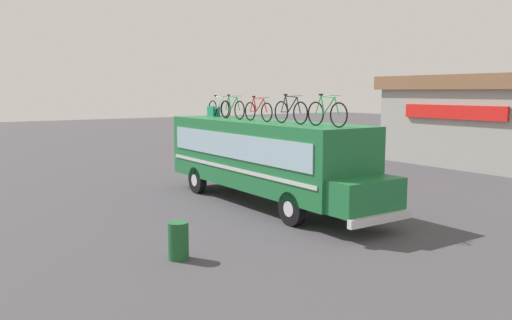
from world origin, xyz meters
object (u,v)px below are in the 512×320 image
object	(u,v)px
bus	(265,155)
rooftop_bicycle_1	(219,108)
rooftop_bicycle_2	(232,109)
trash_bin	(178,241)
rooftop_bicycle_3	(258,111)
luggage_bag_1	(214,111)
rooftop_bicycle_4	(291,111)
rooftop_bicycle_5	(327,113)

from	to	relation	value
bus	rooftop_bicycle_1	distance (m)	3.80
rooftop_bicycle_1	rooftop_bicycle_2	xyz separation A→B (m)	(1.75, -0.41, 0.01)
trash_bin	rooftop_bicycle_3	bearing A→B (deg)	128.15
rooftop_bicycle_3	rooftop_bicycle_1	bearing A→B (deg)	172.82
luggage_bag_1	bus	bearing A→B (deg)	-2.91
rooftop_bicycle_2	rooftop_bicycle_4	bearing A→B (deg)	0.81
rooftop_bicycle_1	rooftop_bicycle_5	size ratio (longest dim) A/B	0.95
luggage_bag_1	rooftop_bicycle_2	size ratio (longest dim) A/B	0.31
luggage_bag_1	rooftop_bicycle_5	world-z (taller)	rooftop_bicycle_5
rooftop_bicycle_2	rooftop_bicycle_4	xyz separation A→B (m)	(3.49, 0.05, 0.01)
rooftop_bicycle_3	rooftop_bicycle_2	bearing A→B (deg)	178.88
rooftop_bicycle_4	rooftop_bicycle_2	bearing A→B (deg)	-179.19
bus	rooftop_bicycle_2	bearing A→B (deg)	-170.35
rooftop_bicycle_1	rooftop_bicycle_3	distance (m)	3.55
rooftop_bicycle_2	rooftop_bicycle_5	distance (m)	5.20
rooftop_bicycle_4	rooftop_bicycle_5	bearing A→B (deg)	0.74
rooftop_bicycle_2	rooftop_bicycle_5	size ratio (longest dim) A/B	0.97
bus	rooftop_bicycle_5	distance (m)	3.86
rooftop_bicycle_4	luggage_bag_1	bearing A→B (deg)	175.64
bus	trash_bin	bearing A→B (deg)	-53.11
luggage_bag_1	rooftop_bicycle_3	xyz separation A→B (m)	(4.10, -0.53, 0.16)
rooftop_bicycle_1	rooftop_bicycle_3	xyz separation A→B (m)	(3.52, -0.44, -0.00)
bus	rooftop_bicycle_3	size ratio (longest dim) A/B	6.22
bus	rooftop_bicycle_4	bearing A→B (deg)	-7.62
rooftop_bicycle_2	trash_bin	size ratio (longest dim) A/B	1.86
trash_bin	rooftop_bicycle_5	bearing A→B (deg)	95.17
rooftop_bicycle_4	trash_bin	size ratio (longest dim) A/B	1.90
rooftop_bicycle_1	trash_bin	xyz separation A→B (m)	(7.41, -5.39, -2.89)
luggage_bag_1	rooftop_bicycle_4	distance (m)	5.84
bus	rooftop_bicycle_3	world-z (taller)	rooftop_bicycle_3
rooftop_bicycle_2	rooftop_bicycle_4	world-z (taller)	rooftop_bicycle_4
rooftop_bicycle_3	trash_bin	xyz separation A→B (m)	(3.89, -4.95, -2.88)
bus	rooftop_bicycle_3	distance (m)	1.62
luggage_bag_1	rooftop_bicycle_2	distance (m)	2.39
trash_bin	bus	bearing A→B (deg)	126.89
bus	rooftop_bicycle_2	size ratio (longest dim) A/B	6.22
rooftop_bicycle_4	bus	bearing A→B (deg)	172.38
luggage_bag_1	rooftop_bicycle_2	bearing A→B (deg)	-11.97
rooftop_bicycle_1	rooftop_bicycle_2	world-z (taller)	rooftop_bicycle_2
bus	luggage_bag_1	xyz separation A→B (m)	(-4.03, 0.20, 1.42)
bus	trash_bin	size ratio (longest dim) A/B	11.57
luggage_bag_1	trash_bin	bearing A→B (deg)	-34.45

